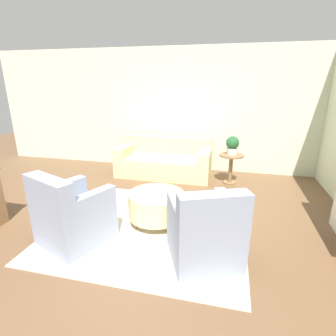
{
  "coord_description": "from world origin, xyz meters",
  "views": [
    {
      "loc": [
        1.05,
        -3.24,
        2.02
      ],
      "look_at": [
        0.15,
        0.55,
        0.75
      ],
      "focal_mm": 28.0,
      "sensor_mm": 36.0,
      "label": 1
    }
  ],
  "objects_px": {
    "armchair_right": "(205,233)",
    "side_table": "(231,164)",
    "potted_plant_on_side_table": "(232,145)",
    "couch": "(164,162)",
    "ottoman_table": "(156,204)",
    "armchair_left": "(71,216)"
  },
  "relations": [
    {
      "from": "armchair_right",
      "to": "ottoman_table",
      "type": "distance_m",
      "value": 1.08
    },
    {
      "from": "ottoman_table",
      "to": "potted_plant_on_side_table",
      "type": "bearing_deg",
      "value": 61.81
    },
    {
      "from": "couch",
      "to": "side_table",
      "type": "relative_size",
      "value": 3.36
    },
    {
      "from": "ottoman_table",
      "to": "couch",
      "type": "bearing_deg",
      "value": 101.07
    },
    {
      "from": "couch",
      "to": "armchair_left",
      "type": "bearing_deg",
      "value": -99.97
    },
    {
      "from": "couch",
      "to": "side_table",
      "type": "distance_m",
      "value": 1.49
    },
    {
      "from": "armchair_right",
      "to": "ottoman_table",
      "type": "xyz_separation_m",
      "value": [
        -0.79,
        0.73,
        -0.07
      ]
    },
    {
      "from": "armchair_left",
      "to": "ottoman_table",
      "type": "xyz_separation_m",
      "value": [
        0.93,
        0.73,
        -0.07
      ]
    },
    {
      "from": "armchair_left",
      "to": "ottoman_table",
      "type": "height_order",
      "value": "armchair_left"
    },
    {
      "from": "side_table",
      "to": "potted_plant_on_side_table",
      "type": "xyz_separation_m",
      "value": [
        0.0,
        0.0,
        0.41
      ]
    },
    {
      "from": "armchair_right",
      "to": "potted_plant_on_side_table",
      "type": "bearing_deg",
      "value": 84.46
    },
    {
      "from": "couch",
      "to": "armchair_right",
      "type": "height_order",
      "value": "armchair_right"
    },
    {
      "from": "armchair_left",
      "to": "side_table",
      "type": "height_order",
      "value": "armchair_left"
    },
    {
      "from": "couch",
      "to": "ottoman_table",
      "type": "bearing_deg",
      "value": -78.93
    },
    {
      "from": "couch",
      "to": "potted_plant_on_side_table",
      "type": "xyz_separation_m",
      "value": [
        1.47,
        -0.2,
        0.52
      ]
    },
    {
      "from": "armchair_right",
      "to": "potted_plant_on_side_table",
      "type": "relative_size",
      "value": 2.69
    },
    {
      "from": "armchair_right",
      "to": "side_table",
      "type": "bearing_deg",
      "value": 84.46
    },
    {
      "from": "armchair_left",
      "to": "side_table",
      "type": "xyz_separation_m",
      "value": [
        1.98,
        2.69,
        0.04
      ]
    },
    {
      "from": "potted_plant_on_side_table",
      "to": "couch",
      "type": "bearing_deg",
      "value": 172.13
    },
    {
      "from": "armchair_right",
      "to": "side_table",
      "type": "xyz_separation_m",
      "value": [
        0.26,
        2.69,
        0.04
      ]
    },
    {
      "from": "armchair_left",
      "to": "armchair_right",
      "type": "bearing_deg",
      "value": 0.0
    },
    {
      "from": "ottoman_table",
      "to": "potted_plant_on_side_table",
      "type": "distance_m",
      "value": 2.28
    }
  ]
}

